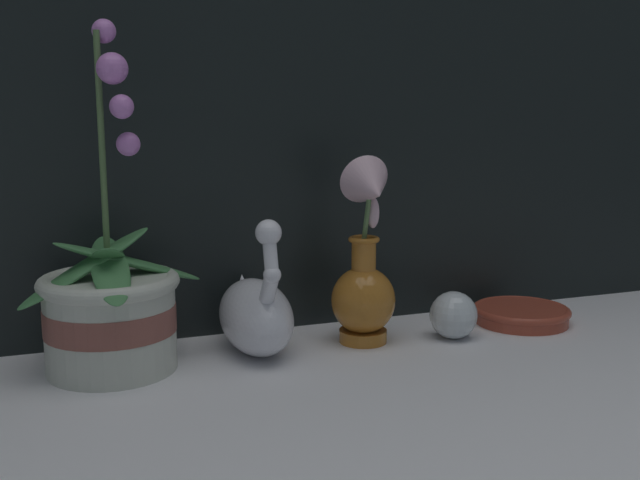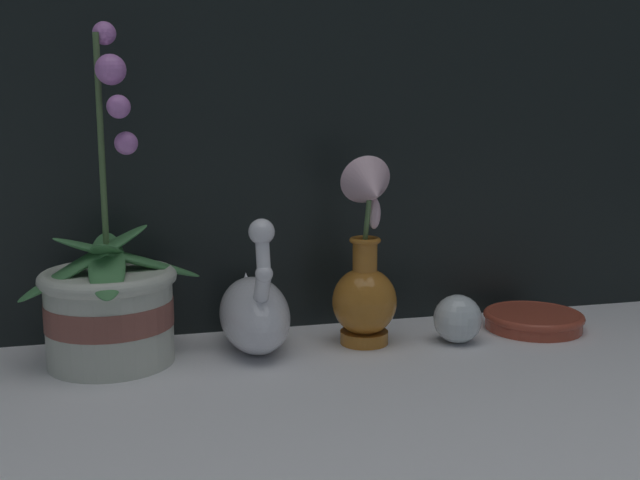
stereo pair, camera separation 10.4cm
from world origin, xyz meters
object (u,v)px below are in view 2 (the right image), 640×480
Objects in this scene: blue_vase at (366,275)px; glass_sphere at (458,319)px; swan_figurine at (254,311)px; amber_dish at (533,319)px; orchid_potted_plant at (110,302)px.

glass_sphere is at bearing -10.35° from blue_vase.
swan_figurine is 0.43m from amber_dish.
orchid_potted_plant reaches higher than blue_vase.
blue_vase is at bearing 169.65° from glass_sphere.
orchid_potted_plant is 0.63m from amber_dish.
glass_sphere is at bearing -3.99° from orchid_potted_plant.
orchid_potted_plant is 1.63× the size of blue_vase.
orchid_potted_plant reaches higher than glass_sphere.
amber_dish is (0.43, -0.00, -0.04)m from swan_figurine.
swan_figurine is 0.16m from blue_vase.
swan_figurine is 0.29m from glass_sphere.
glass_sphere is at bearing -7.58° from swan_figurine.
amber_dish is at bearing 2.12° from blue_vase.
blue_vase is at bearing -5.25° from swan_figurine.
orchid_potted_plant is at bearing 176.01° from glass_sphere.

